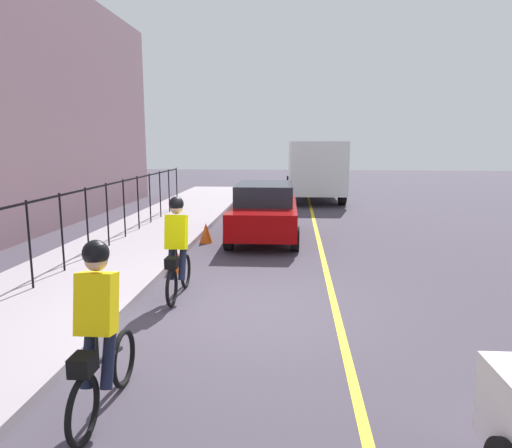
% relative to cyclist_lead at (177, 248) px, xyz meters
% --- Properties ---
extents(ground_plane, '(80.00, 80.00, 0.00)m').
position_rel_cyclist_lead_xyz_m(ground_plane, '(-0.52, -1.16, -0.91)').
color(ground_plane, '#413A46').
extents(lane_line_centre, '(36.00, 0.12, 0.01)m').
position_rel_cyclist_lead_xyz_m(lane_line_centre, '(-0.52, -2.76, -0.91)').
color(lane_line_centre, yellow).
rests_on(lane_line_centre, ground).
extents(sidewalk, '(40.00, 3.20, 0.15)m').
position_rel_cyclist_lead_xyz_m(sidewalk, '(-0.52, 2.24, -0.84)').
color(sidewalk, '#9A9098').
rests_on(sidewalk, ground).
extents(iron_fence, '(20.03, 0.04, 1.60)m').
position_rel_cyclist_lead_xyz_m(iron_fence, '(0.48, 2.64, 0.35)').
color(iron_fence, black).
rests_on(iron_fence, sidewalk).
extents(cyclist_lead, '(1.71, 0.36, 1.83)m').
position_rel_cyclist_lead_xyz_m(cyclist_lead, '(0.00, 0.00, 0.00)').
color(cyclist_lead, black).
rests_on(cyclist_lead, ground).
extents(cyclist_follow, '(1.71, 0.36, 1.83)m').
position_rel_cyclist_lead_xyz_m(cyclist_follow, '(-3.67, -0.14, 0.00)').
color(cyclist_follow, black).
rests_on(cyclist_follow, ground).
extents(parked_sedan_rear, '(4.42, 1.97, 1.58)m').
position_rel_cyclist_lead_xyz_m(parked_sedan_rear, '(5.38, -1.20, -0.09)').
color(parked_sedan_rear, '#910304').
rests_on(parked_sedan_rear, ground).
extents(box_truck_background, '(6.78, 2.71, 2.78)m').
position_rel_cyclist_lead_xyz_m(box_truck_background, '(14.82, -2.99, 0.64)').
color(box_truck_background, white).
rests_on(box_truck_background, ground).
extents(traffic_cone_near, '(0.36, 0.36, 0.60)m').
position_rel_cyclist_lead_xyz_m(traffic_cone_near, '(1.70, 0.48, -0.61)').
color(traffic_cone_near, '#F24F0E').
rests_on(traffic_cone_near, ground).
extents(traffic_cone_far, '(0.36, 0.36, 0.55)m').
position_rel_cyclist_lead_xyz_m(traffic_cone_far, '(4.66, 0.38, -0.63)').
color(traffic_cone_far, '#E85B17').
rests_on(traffic_cone_far, ground).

